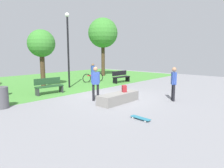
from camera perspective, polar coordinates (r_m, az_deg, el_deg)
ground_plane at (r=11.17m, az=-0.14°, el=-3.68°), size 28.00×28.00×0.00m
grass_lawn at (r=17.55m, az=-20.45°, el=0.33°), size 26.60×11.75×0.01m
concrete_ledge at (r=10.00m, az=1.76°, el=-3.80°), size 2.31×0.73×0.46m
backpack_on_ledge at (r=10.26m, az=3.35°, el=-1.26°), size 0.33×0.34×0.32m
skater_performing_trick at (r=10.69m, az=16.43°, el=0.71°), size 0.37×0.36×1.67m
skater_watching at (r=10.32m, az=-4.51°, el=0.81°), size 0.38×0.35×1.68m
skateboard_by_ledge at (r=7.64m, az=7.74°, el=-9.15°), size 0.27×0.81×0.08m
park_bench_center_lawn at (r=12.57m, az=-16.80°, el=-0.43°), size 1.64×0.63×0.91m
park_bench_near_lamppost at (r=16.57m, az=2.41°, el=2.07°), size 1.62×0.56×0.91m
tree_young_birch at (r=21.26m, az=-2.49°, el=13.62°), size 2.91×2.91×5.71m
tree_slender_maple at (r=14.85m, az=-18.66°, el=10.19°), size 1.80×1.80×3.86m
lamp_post at (r=14.33m, az=-11.87°, el=10.66°), size 0.28×0.28×4.91m
trash_bin at (r=10.16m, az=-27.94°, el=-3.30°), size 0.60×0.60×0.93m
cyclist_on_bicycle at (r=16.91m, az=-5.20°, el=2.70°), size 1.75×0.61×1.52m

